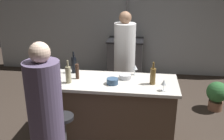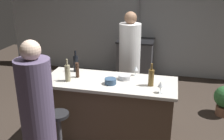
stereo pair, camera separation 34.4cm
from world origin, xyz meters
name	(u,v)px [view 1 (the left image)]	position (x,y,z in m)	size (l,w,h in m)	color
ground_plane	(111,137)	(0.00, 0.00, 0.00)	(9.00, 9.00, 0.00)	#382D26
back_wall	(127,18)	(0.00, 2.85, 1.30)	(6.40, 0.16, 2.60)	#9EA3A8
kitchen_island	(111,110)	(0.00, 0.00, 0.45)	(1.80, 0.72, 0.90)	brown
stove_range	(125,58)	(0.00, 2.45, 0.45)	(0.80, 0.64, 0.89)	#47474C
chef	(124,65)	(0.10, 1.02, 0.79)	(0.36, 0.36, 1.70)	white
bar_stool_left	(64,138)	(-0.48, -0.62, 0.38)	(0.28, 0.28, 0.68)	#4C4C51
guest_left	(47,127)	(-0.52, -1.01, 0.77)	(0.35, 0.35, 1.67)	#594C6B
overhead_pot_rack	(121,7)	(-0.07, 1.98, 1.64)	(0.61, 1.37, 2.17)	gray
potted_plant	(217,94)	(1.71, 1.08, 0.30)	(0.36, 0.36, 0.52)	brown
pepper_mill	(77,71)	(-0.46, 0.02, 1.01)	(0.05, 0.05, 0.21)	#382319
wine_bottle_amber	(153,76)	(0.56, -0.04, 1.01)	(0.07, 0.07, 0.30)	brown
wine_bottle_dark	(74,65)	(-0.57, 0.24, 1.02)	(0.07, 0.07, 0.32)	black
wine_bottle_white	(68,74)	(-0.54, -0.14, 1.02)	(0.07, 0.07, 0.31)	gray
wine_glass_near_left_guest	(164,83)	(0.69, -0.23, 1.01)	(0.07, 0.07, 0.15)	silver
wine_glass_by_chef	(135,68)	(0.31, 0.27, 1.01)	(0.07, 0.07, 0.15)	silver
mixing_bowl_blue	(112,81)	(0.04, -0.10, 0.94)	(0.15, 0.15, 0.08)	#334C6B
mixing_bowl_steel	(125,77)	(0.19, 0.10, 0.93)	(0.17, 0.17, 0.06)	#B7B7BC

